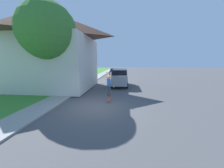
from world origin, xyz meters
name	(u,v)px	position (x,y,z in m)	size (l,w,h in m)	color
ground_plane	(96,106)	(0.00, 0.00, 0.00)	(120.00, 120.00, 0.00)	#49494C
lawn	(44,86)	(-8.00, 6.00, 0.04)	(10.00, 80.00, 0.08)	#387F2D
sidewalk	(78,87)	(-3.60, 6.00, 0.05)	(1.80, 80.00, 0.10)	gray
house	(43,48)	(-7.24, 5.47, 4.62)	(11.52, 7.88, 8.72)	beige
lawn_tree_near	(48,32)	(-4.60, 2.38, 5.63)	(4.82, 4.82, 7.98)	brown
suv_parked	(120,77)	(1.36, 7.58, 1.16)	(2.02, 4.43, 2.14)	gray
car_down_street	(114,71)	(-0.84, 22.66, 0.65)	(1.91, 4.42, 1.39)	navy
skateboarder	(109,84)	(0.77, 1.32, 1.38)	(0.41, 0.22, 1.92)	#38383D
skateboard	(110,99)	(0.86, 1.09, 0.21)	(0.25, 0.83, 0.27)	#B73D23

